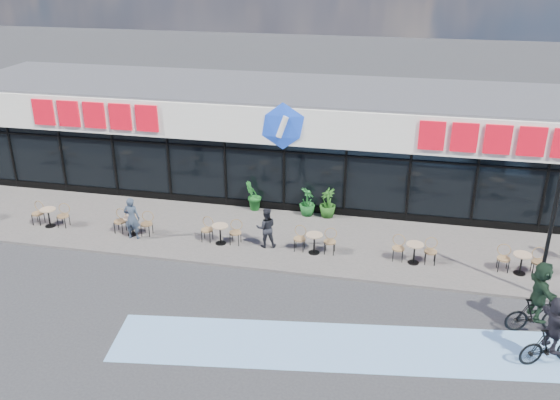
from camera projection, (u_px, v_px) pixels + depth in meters
name	position (u px, v px, depth m)	size (l,w,h in m)	color
ground	(239.00, 302.00, 18.57)	(120.00, 120.00, 0.00)	#28282B
sidewalk	(271.00, 237.00, 22.59)	(44.00, 5.00, 0.10)	#5B5451
bike_lane	(363.00, 348.00, 16.45)	(14.00, 2.20, 0.01)	#6C9ACD
building	(297.00, 138.00, 26.56)	(30.60, 6.57, 4.75)	black
lamp_post	(556.00, 204.00, 17.58)	(0.28, 0.28, 5.29)	black
bistro_set_1	(50.00, 215.00, 23.25)	(1.54, 0.62, 0.90)	tan
bistro_set_2	(133.00, 223.00, 22.58)	(1.54, 0.62, 0.90)	tan
bistro_set_3	(221.00, 231.00, 21.90)	(1.54, 0.62, 0.90)	tan
bistro_set_4	(315.00, 240.00, 21.23)	(1.54, 0.62, 0.90)	tan
bistro_set_5	(414.00, 250.00, 20.55)	(1.54, 0.62, 0.90)	tan
bistro_set_6	(521.00, 260.00, 19.88)	(1.54, 0.62, 0.90)	tan
potted_plant_left	(253.00, 196.00, 24.52)	(0.70, 0.56, 1.27)	#18571D
potted_plant_mid	(328.00, 203.00, 23.94)	(0.68, 0.68, 1.21)	#1C4714
potted_plant_right	(307.00, 202.00, 24.10)	(0.65, 0.65, 1.15)	#154B1C
patron_left	(132.00, 218.00, 22.09)	(0.60, 0.40, 1.65)	#303B4A
patron_right	(266.00, 228.00, 21.49)	(0.74, 0.57, 1.52)	black
cyclist_a	(553.00, 335.00, 15.53)	(1.86, 1.52, 2.02)	black
cyclist_b	(539.00, 300.00, 16.80)	(1.85, 1.73, 2.23)	black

